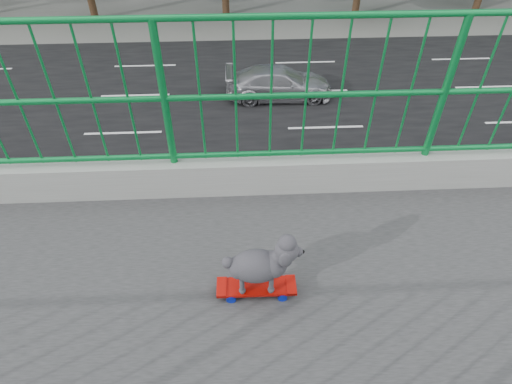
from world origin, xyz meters
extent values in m
cube|color=black|center=(-13.00, 0.00, 0.01)|extent=(18.00, 90.00, 0.02)
cube|color=#C10D06|center=(-0.36, 4.59, 7.06)|extent=(0.15, 0.51, 0.02)
cube|color=#99999E|center=(-0.36, 4.43, 7.04)|extent=(0.09, 0.04, 0.02)
cylinder|color=#081BAE|center=(-0.42, 4.43, 7.03)|extent=(0.03, 0.06, 0.06)
sphere|color=yellow|center=(-0.42, 4.43, 7.03)|extent=(0.03, 0.03, 0.03)
cylinder|color=#081BAE|center=(-0.29, 4.43, 7.03)|extent=(0.03, 0.06, 0.06)
sphere|color=yellow|center=(-0.29, 4.43, 7.03)|extent=(0.03, 0.03, 0.03)
cube|color=#99999E|center=(-0.35, 4.76, 7.04)|extent=(0.09, 0.04, 0.02)
cylinder|color=#081BAE|center=(-0.42, 4.76, 7.03)|extent=(0.03, 0.06, 0.06)
sphere|color=yellow|center=(-0.42, 4.76, 7.03)|extent=(0.03, 0.03, 0.03)
cylinder|color=#081BAE|center=(-0.29, 4.76, 7.03)|extent=(0.03, 0.06, 0.06)
sphere|color=yellow|center=(-0.29, 4.76, 7.03)|extent=(0.03, 0.03, 0.03)
ellipsoid|color=#2C292E|center=(-0.36, 4.59, 7.27)|extent=(0.21, 0.32, 0.22)
sphere|color=#2C292E|center=(-0.35, 4.77, 7.41)|extent=(0.14, 0.14, 0.14)
sphere|color=black|center=(-0.35, 4.87, 7.39)|extent=(0.02, 0.02, 0.02)
sphere|color=#2C292E|center=(-0.36, 4.42, 7.31)|extent=(0.07, 0.07, 0.07)
cylinder|color=#2C292E|center=(-0.40, 4.69, 7.14)|extent=(0.03, 0.03, 0.13)
cylinder|color=#2C292E|center=(-0.31, 4.68, 7.14)|extent=(0.03, 0.03, 0.13)
cylinder|color=#2C292E|center=(-0.40, 4.50, 7.14)|extent=(0.03, 0.03, 0.13)
cylinder|color=#2C292E|center=(-0.31, 4.50, 7.14)|extent=(0.03, 0.03, 0.13)
imported|color=#A1A1A6|center=(-15.60, 6.35, 0.67)|extent=(1.87, 4.59, 1.33)
camera|label=1|loc=(1.30, 4.51, 9.33)|focal=29.97mm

